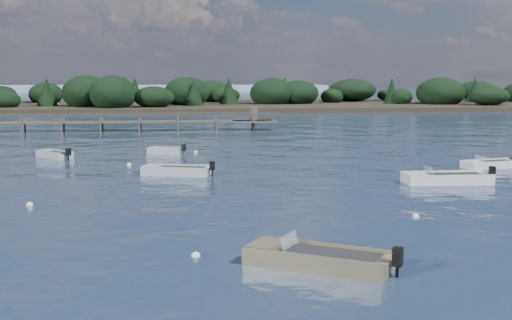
{
  "coord_description": "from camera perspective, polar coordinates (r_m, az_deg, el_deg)",
  "views": [
    {
      "loc": [
        -3.27,
        -25.0,
        6.17
      ],
      "look_at": [
        0.72,
        14.0,
        1.0
      ],
      "focal_mm": 45.0,
      "sensor_mm": 36.0,
      "label": 1
    }
  ],
  "objects": [
    {
      "name": "buoy_e",
      "position": [
        52.18,
        -5.38,
        0.69
      ],
      "size": [
        0.32,
        0.32,
        0.32
      ],
      "primitive_type": "sphere",
      "color": "white",
      "rests_on": "ground"
    },
    {
      "name": "dinghy_near_olive",
      "position": [
        21.2,
        5.51,
        -8.99
      ],
      "size": [
        4.92,
        3.91,
        1.23
      ],
      "color": "#756B4E",
      "rests_on": "ground"
    },
    {
      "name": "ground",
      "position": [
        85.28,
        -3.64,
        3.35
      ],
      "size": [
        400.0,
        400.0,
        0.0
      ],
      "primitive_type": "plane",
      "color": "#182539",
      "rests_on": "ground"
    },
    {
      "name": "dinghy_mid_white_b",
      "position": [
        46.11,
        20.17,
        -0.46
      ],
      "size": [
        4.39,
        2.4,
        1.07
      ],
      "color": "silver",
      "rests_on": "ground"
    },
    {
      "name": "jetty",
      "position": [
        75.47,
        -20.03,
        3.12
      ],
      "size": [
        64.5,
        3.2,
        3.4
      ],
      "color": "#4F453A",
      "rests_on": "ground"
    },
    {
      "name": "dinghy_mid_white_a",
      "position": [
        38.72,
        16.57,
        -1.73
      ],
      "size": [
        5.35,
        1.95,
        1.25
      ],
      "color": "silver",
      "rests_on": "ground"
    },
    {
      "name": "dinghy_mid_grey",
      "position": [
        40.45,
        -7.1,
        -1.1
      ],
      "size": [
        4.62,
        2.6,
        1.15
      ],
      "color": "#A4A9AB",
      "rests_on": "ground"
    },
    {
      "name": "buoy_a",
      "position": [
        22.39,
        -5.38,
        -8.52
      ],
      "size": [
        0.32,
        0.32,
        0.32
      ],
      "primitive_type": "sphere",
      "color": "white",
      "rests_on": "ground"
    },
    {
      "name": "buoy_c",
      "position": [
        32.67,
        -19.48,
        -3.81
      ],
      "size": [
        0.32,
        0.32,
        0.32
      ],
      "primitive_type": "sphere",
      "color": "white",
      "rests_on": "ground"
    },
    {
      "name": "far_headland",
      "position": [
        128.22,
        6.93,
        5.58
      ],
      "size": [
        190.0,
        40.0,
        5.8
      ],
      "color": "black",
      "rests_on": "ground"
    },
    {
      "name": "tender_far_grey",
      "position": [
        50.53,
        -17.46,
        0.33
      ],
      "size": [
        3.09,
        3.08,
        1.12
      ],
      "color": "#A4A9AB",
      "rests_on": "ground"
    },
    {
      "name": "buoy_extra_a",
      "position": [
        45.36,
        -11.21,
        -0.45
      ],
      "size": [
        0.32,
        0.32,
        0.32
      ],
      "primitive_type": "sphere",
      "color": "white",
      "rests_on": "ground"
    },
    {
      "name": "tender_far_white",
      "position": [
        51.27,
        -8.03,
        0.7
      ],
      "size": [
        3.12,
        2.2,
        1.07
      ],
      "color": "#A4A9AB",
      "rests_on": "ground"
    },
    {
      "name": "buoy_b",
      "position": [
        29.14,
        14.01,
        -4.94
      ],
      "size": [
        0.32,
        0.32,
        0.32
      ],
      "primitive_type": "sphere",
      "color": "white",
      "rests_on": "ground"
    }
  ]
}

